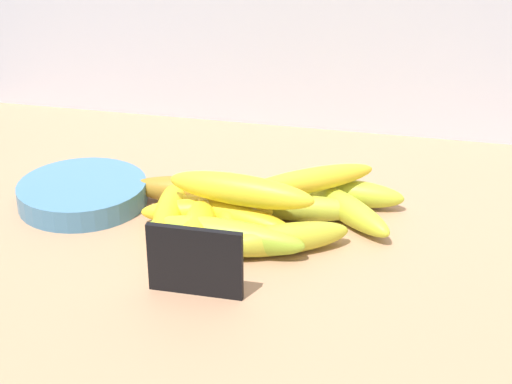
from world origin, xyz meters
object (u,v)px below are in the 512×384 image
object	(u,v)px
banana_2	(230,201)
banana_6	(207,212)
banana_4	(171,209)
banana_1	(346,208)
banana_9	(198,228)
banana_5	(295,207)
banana_8	(347,193)
banana_11	(307,181)
banana_0	(225,235)
banana_7	(200,192)
chalkboard_sign	(195,264)
banana_3	(233,216)
banana_10	(284,239)
banana_12	(240,192)
fruit_bowl	(83,193)

from	to	relation	value
banana_2	banana_6	bearing A→B (deg)	-121.35
banana_6	banana_4	bearing A→B (deg)	-174.52
banana_1	banana_9	bearing A→B (deg)	-150.37
banana_5	banana_8	distance (cm)	8.40
banana_1	banana_11	world-z (taller)	banana_11
banana_0	banana_2	world-z (taller)	banana_0
banana_8	banana_11	bearing A→B (deg)	-138.03
banana_5	banana_7	world-z (taller)	banana_7
banana_4	banana_6	size ratio (longest dim) A/B	0.95
banana_1	banana_4	world-z (taller)	same
chalkboard_sign	banana_8	distance (cm)	29.42
banana_7	banana_9	size ratio (longest dim) A/B	1.07
banana_3	banana_11	bearing A→B (deg)	33.69
banana_6	banana_10	xyz separation A→B (cm)	(11.25, -5.08, 0.10)
banana_1	banana_4	bearing A→B (deg)	-166.07
banana_9	banana_11	distance (cm)	16.13
banana_0	banana_9	distance (cm)	4.04
banana_1	banana_5	xyz separation A→B (cm)	(-6.59, -1.20, -0.05)
banana_1	banana_3	size ratio (longest dim) A/B	0.94
banana_3	banana_7	distance (cm)	8.32
banana_12	banana_4	bearing A→B (deg)	175.66
fruit_bowl	banana_9	distance (cm)	20.02
banana_7	banana_10	world-z (taller)	banana_7
banana_9	banana_0	bearing A→B (deg)	-16.89
banana_6	banana_7	world-z (taller)	banana_7
banana_7	banana_8	bearing A→B (deg)	12.87
banana_10	banana_1	bearing A→B (deg)	57.84
banana_10	banana_12	distance (cm)	8.55
chalkboard_sign	banana_3	bearing A→B (deg)	88.77
banana_11	fruit_bowl	bearing A→B (deg)	-174.30
banana_11	banana_10	bearing A→B (deg)	-96.15
banana_0	banana_8	xyz separation A→B (cm)	(13.20, 15.63, -0.18)
banana_10	banana_12	xyz separation A→B (cm)	(-6.51, 3.87, 3.97)
banana_4	banana_8	bearing A→B (deg)	24.53
banana_10	banana_11	xyz separation A→B (cm)	(1.11, 10.33, 3.30)
chalkboard_sign	banana_10	bearing A→B (deg)	54.32
banana_0	banana_5	size ratio (longest dim) A/B	1.10
chalkboard_sign	banana_8	size ratio (longest dim) A/B	0.70
banana_12	banana_3	bearing A→B (deg)	151.22
banana_9	chalkboard_sign	bearing A→B (deg)	-74.73
banana_8	banana_5	bearing A→B (deg)	-137.22
banana_4	banana_5	xyz separation A→B (cm)	(15.98, 4.40, -0.09)
banana_5	banana_12	world-z (taller)	banana_12
fruit_bowl	banana_8	world-z (taller)	banana_8
banana_11	banana_12	world-z (taller)	banana_12
fruit_bowl	banana_2	size ratio (longest dim) A/B	1.11
banana_1	banana_10	distance (cm)	12.05
banana_8	banana_9	size ratio (longest dim) A/B	0.85
banana_2	banana_12	xyz separation A→B (cm)	(2.56, -4.79, 3.91)
banana_6	banana_12	size ratio (longest dim) A/B	0.89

